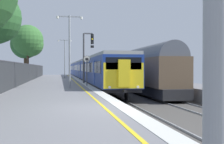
% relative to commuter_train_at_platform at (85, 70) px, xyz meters
% --- Properties ---
extents(ground, '(17.40, 110.00, 1.21)m').
position_rel_commuter_train_at_platform_xyz_m(ground, '(0.55, -36.71, -1.88)').
color(ground, slate).
extents(commuter_train_at_platform, '(2.83, 59.33, 3.81)m').
position_rel_commuter_train_at_platform_xyz_m(commuter_train_at_platform, '(0.00, 0.00, 0.00)').
color(commuter_train_at_platform, navy).
rests_on(commuter_train_at_platform, ground).
extents(freight_train_adjacent_track, '(2.60, 38.15, 4.47)m').
position_rel_commuter_train_at_platform_xyz_m(freight_train_adjacent_track, '(4.00, -9.90, 0.17)').
color(freight_train_adjacent_track, '#232326').
rests_on(freight_train_adjacent_track, ground).
extents(signal_gantry, '(1.10, 0.24, 5.03)m').
position_rel_commuter_train_at_platform_xyz_m(signal_gantry, '(-1.47, -19.09, 1.87)').
color(signal_gantry, '#47474C').
rests_on(signal_gantry, ground).
extents(speed_limit_sign, '(0.59, 0.08, 2.57)m').
position_rel_commuter_train_at_platform_xyz_m(speed_limit_sign, '(-1.85, -23.40, 0.38)').
color(speed_limit_sign, '#59595B').
rests_on(speed_limit_sign, ground).
extents(platform_lamp_mid, '(2.00, 0.20, 5.54)m').
position_rel_commuter_train_at_platform_xyz_m(platform_lamp_mid, '(-3.37, -25.56, 2.01)').
color(platform_lamp_mid, '#93999E').
rests_on(platform_lamp_mid, ground).
extents(platform_lamp_far, '(2.00, 0.20, 5.73)m').
position_rel_commuter_train_at_platform_xyz_m(platform_lamp_far, '(-3.37, -4.87, 2.11)').
color(platform_lamp_far, '#93999E').
rests_on(platform_lamp_far, ground).
extents(background_tree_centre, '(4.41, 4.41, 7.36)m').
position_rel_commuter_train_at_platform_xyz_m(background_tree_centre, '(-9.34, -2.51, 3.76)').
color(background_tree_centre, '#473323').
rests_on(background_tree_centre, ground).
extents(background_tree_back, '(4.04, 4.02, 7.14)m').
position_rel_commuter_train_at_platform_xyz_m(background_tree_back, '(-8.04, -9.07, 3.68)').
color(background_tree_back, '#473323').
rests_on(background_tree_back, ground).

